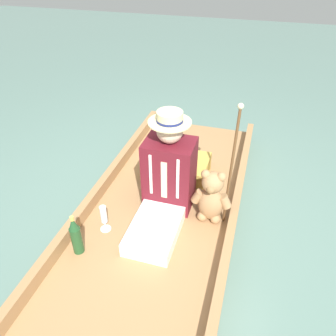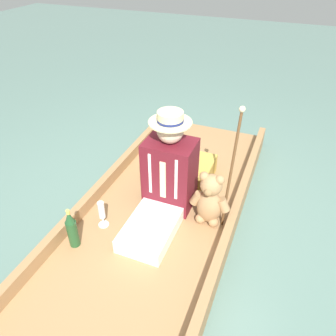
# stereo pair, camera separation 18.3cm
# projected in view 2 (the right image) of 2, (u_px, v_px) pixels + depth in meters

# --- Properties ---
(ground_plane) EXTENTS (16.00, 16.00, 0.00)m
(ground_plane) POSITION_uv_depth(u_px,v_px,m) (164.00, 217.00, 2.69)
(ground_plane) COLOR slate
(punt_boat) EXTENTS (1.16, 2.83, 0.23)m
(punt_boat) POSITION_uv_depth(u_px,v_px,m) (164.00, 211.00, 2.64)
(punt_boat) COLOR #997047
(punt_boat) RESTS_ON ground_plane
(seat_cushion) EXTENTS (0.55, 0.39, 0.17)m
(seat_cushion) POSITION_uv_depth(u_px,v_px,m) (181.00, 167.00, 2.90)
(seat_cushion) COLOR #B7933D
(seat_cushion) RESTS_ON punt_boat
(seated_person) EXTENTS (0.37, 0.77, 0.80)m
(seated_person) POSITION_uv_depth(u_px,v_px,m) (166.00, 180.00, 2.42)
(seated_person) COLOR white
(seated_person) RESTS_ON punt_boat
(teddy_bear) EXTENTS (0.31, 0.18, 0.44)m
(teddy_bear) POSITION_uv_depth(u_px,v_px,m) (210.00, 200.00, 2.36)
(teddy_bear) COLOR #9E754C
(teddy_bear) RESTS_ON punt_boat
(wine_glass) EXTENTS (0.08, 0.08, 0.22)m
(wine_glass) POSITION_uv_depth(u_px,v_px,m) (102.00, 212.00, 2.37)
(wine_glass) COLOR silver
(wine_glass) RESTS_ON punt_boat
(walking_cane) EXTENTS (0.04, 0.24, 0.87)m
(walking_cane) POSITION_uv_depth(u_px,v_px,m) (233.00, 159.00, 2.25)
(walking_cane) COLOR brown
(walking_cane) RESTS_ON punt_boat
(champagne_bottle) EXTENTS (0.07, 0.07, 0.32)m
(champagne_bottle) POSITION_uv_depth(u_px,v_px,m) (72.00, 229.00, 2.21)
(champagne_bottle) COLOR #1E4723
(champagne_bottle) RESTS_ON punt_boat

